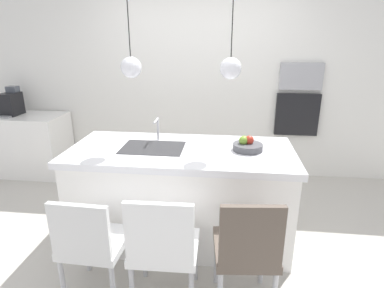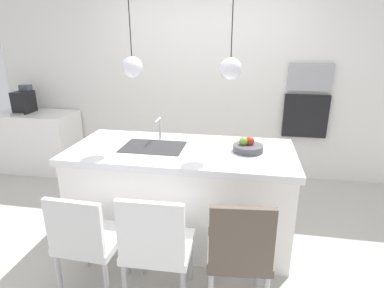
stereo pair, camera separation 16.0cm
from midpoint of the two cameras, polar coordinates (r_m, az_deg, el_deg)
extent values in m
plane|color=#BCB7AD|center=(3.25, -3.29, -16.10)|extent=(6.60, 6.60, 0.00)
cube|color=silver|center=(4.34, 0.13, 11.38)|extent=(6.00, 0.10, 2.60)
cube|color=white|center=(3.03, -3.44, -9.53)|extent=(1.96, 0.85, 0.85)
cube|color=white|center=(2.85, -3.61, -1.47)|extent=(2.02, 0.91, 0.06)
cube|color=#2D2D30|center=(2.89, -8.71, -0.77)|extent=(0.56, 0.40, 0.02)
cylinder|color=silver|center=(3.08, -7.67, 2.72)|extent=(0.02, 0.02, 0.22)
cylinder|color=silver|center=(2.98, -8.12, 4.14)|extent=(0.02, 0.16, 0.02)
cylinder|color=#4C4C51|center=(2.82, 8.46, -0.57)|extent=(0.26, 0.26, 0.06)
sphere|color=olive|center=(2.83, 7.86, 0.76)|extent=(0.07, 0.07, 0.07)
sphere|color=olive|center=(2.80, 7.67, 0.62)|extent=(0.08, 0.08, 0.08)
sphere|color=#B22D1E|center=(2.81, 8.73, 0.69)|extent=(0.08, 0.08, 0.08)
cube|color=white|center=(5.06, -28.52, -0.04)|extent=(1.10, 0.60, 0.85)
cube|color=black|center=(5.01, -30.74, 6.23)|extent=(0.20, 0.28, 0.30)
cube|color=gray|center=(4.90, -31.63, 4.19)|extent=(0.16, 0.08, 0.02)
cube|color=#4C515B|center=(5.04, -30.54, 8.55)|extent=(0.14, 0.11, 0.08)
cube|color=#9E9EA3|center=(4.31, 18.12, 11.59)|extent=(0.54, 0.08, 0.34)
cube|color=black|center=(4.40, 17.46, 5.13)|extent=(0.56, 0.08, 0.56)
cube|color=silver|center=(2.55, -18.80, -16.52)|extent=(0.45, 0.45, 0.06)
cube|color=silver|center=(2.29, -21.65, -14.51)|extent=(0.42, 0.06, 0.39)
cylinder|color=#B2B2B7|center=(2.75, -12.76, -18.95)|extent=(0.04, 0.04, 0.40)
cylinder|color=#B2B2B7|center=(2.89, -20.08, -17.59)|extent=(0.04, 0.04, 0.40)
cylinder|color=#B2B2B7|center=(2.65, -24.08, -21.99)|extent=(0.04, 0.04, 0.40)
cube|color=white|center=(2.39, -6.92, -18.10)|extent=(0.48, 0.44, 0.06)
cube|color=white|center=(2.10, -8.29, -15.81)|extent=(0.45, 0.05, 0.44)
cylinder|color=#B2B2B7|center=(2.65, -1.22, -20.04)|extent=(0.04, 0.04, 0.40)
cylinder|color=#B2B2B7|center=(2.72, -10.39, -19.26)|extent=(0.04, 0.04, 0.40)
cube|color=brown|center=(2.32, 7.45, -18.29)|extent=(0.46, 0.49, 0.06)
cube|color=brown|center=(2.01, 8.41, -16.30)|extent=(0.40, 0.08, 0.42)
cylinder|color=#B2B2B7|center=(2.65, 10.80, -19.89)|extent=(0.04, 0.04, 0.44)
cylinder|color=#B2B2B7|center=(2.61, 2.57, -20.13)|extent=(0.04, 0.04, 0.44)
sphere|color=silver|center=(2.79, -12.64, 13.38)|extent=(0.18, 0.18, 0.18)
cylinder|color=black|center=(2.78, -13.24, 21.37)|extent=(0.01, 0.01, 0.60)
sphere|color=silver|center=(2.64, 5.24, 13.47)|extent=(0.18, 0.18, 0.18)
cylinder|color=black|center=(2.63, 5.51, 21.92)|extent=(0.01, 0.01, 0.60)
camera|label=1|loc=(0.08, -91.63, -0.56)|focal=29.45mm
camera|label=2|loc=(0.08, 88.37, 0.56)|focal=29.45mm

